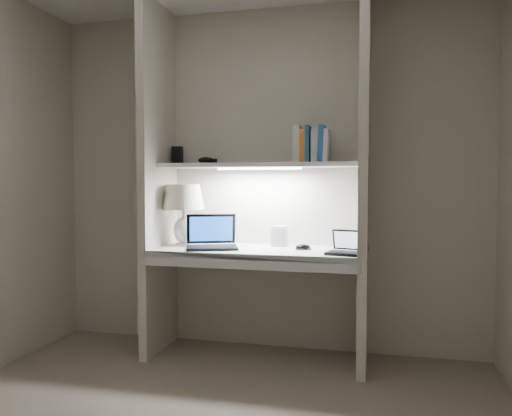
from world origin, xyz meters
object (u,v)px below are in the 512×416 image
(laptop_netbook, at_px, (347,248))
(book_row, at_px, (311,145))
(table_lamp, at_px, (184,204))
(laptop_main, at_px, (212,240))
(speaker, at_px, (279,236))

(laptop_netbook, height_order, book_row, book_row)
(table_lamp, height_order, book_row, book_row)
(table_lamp, relative_size, book_row, 1.75)
(laptop_main, height_order, laptop_netbook, laptop_main)
(table_lamp, height_order, laptop_main, table_lamp)
(laptop_netbook, xyz_separation_m, book_row, (-0.27, 0.23, 0.68))
(laptop_main, xyz_separation_m, book_row, (0.68, 0.15, 0.66))
(table_lamp, bearing_deg, laptop_netbook, -8.57)
(laptop_netbook, relative_size, book_row, 1.07)
(laptop_netbook, distance_m, book_row, 0.76)
(speaker, bearing_deg, laptop_netbook, -22.21)
(laptop_main, distance_m, speaker, 0.49)
(table_lamp, distance_m, speaker, 0.74)
(speaker, distance_m, book_row, 0.68)
(speaker, xyz_separation_m, book_row, (0.23, -0.06, 0.64))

